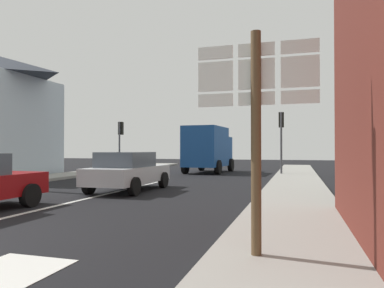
{
  "coord_description": "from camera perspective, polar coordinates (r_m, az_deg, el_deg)",
  "views": [
    {
      "loc": [
        6.44,
        -4.32,
        1.58
      ],
      "look_at": [
        2.36,
        9.5,
        1.79
      ],
      "focal_mm": 33.51,
      "sensor_mm": 36.0,
      "label": 1
    }
  ],
  "objects": [
    {
      "name": "sedan_far",
      "position": [
        13.8,
        -10.11,
        -4.22
      ],
      "size": [
        1.98,
        4.21,
        1.47
      ],
      "color": "#B7BABF",
      "rests_on": "ground"
    },
    {
      "name": "traffic_light_far_right",
      "position": [
        22.02,
        14.02,
        2.38
      ],
      "size": [
        0.3,
        0.49,
        3.78
      ],
      "color": "#47474C",
      "rests_on": "ground"
    },
    {
      "name": "delivery_truck",
      "position": [
        24.12,
        2.6,
        -0.66
      ],
      "size": [
        2.71,
        5.11,
        3.05
      ],
      "color": "#19478C",
      "rests_on": "ground"
    },
    {
      "name": "route_sign_post",
      "position": [
        5.01,
        10.17,
        4.04
      ],
      "size": [
        1.66,
        0.14,
        3.2
      ],
      "color": "brown",
      "rests_on": "ground"
    },
    {
      "name": "lane_centre_stripe",
      "position": [
        12.27,
        -15.54,
        -8.17
      ],
      "size": [
        0.16,
        12.0,
        0.01
      ],
      "primitive_type": "cube",
      "color": "silver",
      "rests_on": "ground"
    },
    {
      "name": "ground_plane",
      "position": [
        15.78,
        -7.77,
        -6.57
      ],
      "size": [
        80.0,
        80.0,
        0.0
      ],
      "primitive_type": "plane",
      "color": "black"
    },
    {
      "name": "traffic_light_far_left",
      "position": [
        25.65,
        -11.32,
        1.45
      ],
      "size": [
        0.3,
        0.49,
        3.5
      ],
      "color": "#47474C",
      "rests_on": "ground"
    },
    {
      "name": "sidewalk_right",
      "position": [
        12.41,
        16.13,
        -7.78
      ],
      "size": [
        2.3,
        44.0,
        0.14
      ],
      "primitive_type": "cube",
      "color": "gray",
      "rests_on": "ground"
    }
  ]
}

